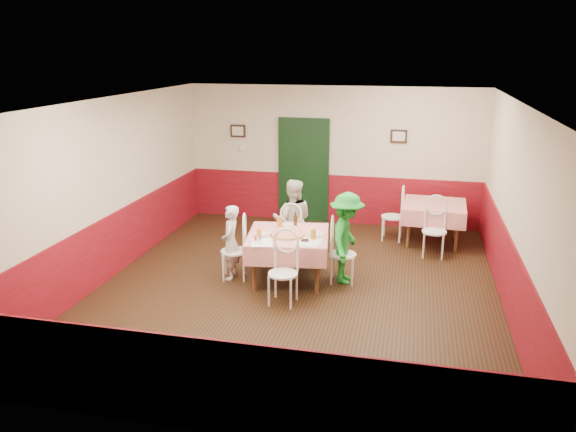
% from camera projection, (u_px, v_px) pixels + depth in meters
% --- Properties ---
extents(floor, '(7.00, 7.00, 0.00)m').
position_uv_depth(floor, '(297.00, 287.00, 8.57)').
color(floor, black).
rests_on(floor, ground).
extents(ceiling, '(7.00, 7.00, 0.00)m').
position_uv_depth(ceiling, '(298.00, 101.00, 7.77)').
color(ceiling, white).
rests_on(ceiling, back_wall).
extents(back_wall, '(6.00, 0.10, 2.80)m').
position_uv_depth(back_wall, '(333.00, 156.00, 11.44)').
color(back_wall, beige).
rests_on(back_wall, ground).
extents(front_wall, '(6.00, 0.10, 2.80)m').
position_uv_depth(front_wall, '(216.00, 300.00, 4.90)').
color(front_wall, beige).
rests_on(front_wall, ground).
extents(left_wall, '(0.10, 7.00, 2.80)m').
position_uv_depth(left_wall, '(111.00, 188.00, 8.81)').
color(left_wall, beige).
rests_on(left_wall, ground).
extents(right_wall, '(0.10, 7.00, 2.80)m').
position_uv_depth(right_wall, '(516.00, 212.00, 7.54)').
color(right_wall, beige).
rests_on(right_wall, ground).
extents(wainscot_back, '(6.00, 0.03, 1.00)m').
position_uv_depth(wainscot_back, '(332.00, 199.00, 11.68)').
color(wainscot_back, maroon).
rests_on(wainscot_back, ground).
extents(wainscot_front, '(6.00, 0.03, 1.00)m').
position_uv_depth(wainscot_front, '(220.00, 388.00, 5.17)').
color(wainscot_front, maroon).
rests_on(wainscot_front, ground).
extents(wainscot_left, '(0.03, 7.00, 1.00)m').
position_uv_depth(wainscot_left, '(117.00, 242.00, 9.06)').
color(wainscot_left, maroon).
rests_on(wainscot_left, ground).
extents(wainscot_right, '(0.03, 7.00, 1.00)m').
position_uv_depth(wainscot_right, '(507.00, 274.00, 7.80)').
color(wainscot_right, maroon).
rests_on(wainscot_right, ground).
extents(door, '(0.96, 0.06, 2.10)m').
position_uv_depth(door, '(303.00, 172.00, 11.62)').
color(door, black).
rests_on(door, ground).
extents(picture_left, '(0.32, 0.03, 0.26)m').
position_uv_depth(picture_left, '(238.00, 131.00, 11.69)').
color(picture_left, black).
rests_on(picture_left, back_wall).
extents(picture_right, '(0.32, 0.03, 0.26)m').
position_uv_depth(picture_right, '(399.00, 136.00, 10.99)').
color(picture_right, black).
rests_on(picture_right, back_wall).
extents(thermostat, '(0.10, 0.03, 0.10)m').
position_uv_depth(thermostat, '(243.00, 148.00, 11.77)').
color(thermostat, white).
rests_on(thermostat, back_wall).
extents(main_table, '(1.38, 1.38, 0.77)m').
position_uv_depth(main_table, '(288.00, 257.00, 8.75)').
color(main_table, red).
rests_on(main_table, ground).
extents(second_table, '(1.17, 1.17, 0.77)m').
position_uv_depth(second_table, '(433.00, 223.00, 10.46)').
color(second_table, red).
rests_on(second_table, ground).
extents(chair_left, '(0.50, 0.50, 0.90)m').
position_uv_depth(chair_left, '(234.00, 251.00, 8.80)').
color(chair_left, white).
rests_on(chair_left, ground).
extents(chair_right, '(0.45, 0.45, 0.90)m').
position_uv_depth(chair_right, '(343.00, 254.00, 8.66)').
color(chair_right, white).
rests_on(chair_right, ground).
extents(chair_far, '(0.46, 0.46, 0.90)m').
position_uv_depth(chair_far, '(292.00, 235.00, 9.54)').
color(chair_far, white).
rests_on(chair_far, ground).
extents(chair_near, '(0.44, 0.44, 0.90)m').
position_uv_depth(chair_near, '(283.00, 274.00, 7.92)').
color(chair_near, white).
rests_on(chair_near, ground).
extents(chair_second_a, '(0.44, 0.44, 0.90)m').
position_uv_depth(chair_second_a, '(392.00, 217.00, 10.59)').
color(chair_second_a, white).
rests_on(chair_second_a, ground).
extents(chair_second_b, '(0.44, 0.44, 0.90)m').
position_uv_depth(chair_second_b, '(434.00, 232.00, 9.73)').
color(chair_second_b, white).
rests_on(chair_second_b, ground).
extents(pizza, '(0.56, 0.56, 0.03)m').
position_uv_depth(pizza, '(287.00, 234.00, 8.57)').
color(pizza, '#B74723').
rests_on(pizza, main_table).
extents(plate_left, '(0.28, 0.28, 0.01)m').
position_uv_depth(plate_left, '(262.00, 233.00, 8.65)').
color(plate_left, white).
rests_on(plate_left, main_table).
extents(plate_right, '(0.28, 0.28, 0.01)m').
position_uv_depth(plate_right, '(317.00, 234.00, 8.62)').
color(plate_right, white).
rests_on(plate_right, main_table).
extents(plate_far, '(0.28, 0.28, 0.01)m').
position_uv_depth(plate_far, '(290.00, 225.00, 9.07)').
color(plate_far, white).
rests_on(plate_far, main_table).
extents(glass_a, '(0.08, 0.08, 0.13)m').
position_uv_depth(glass_a, '(259.00, 234.00, 8.45)').
color(glass_a, '#BF7219').
rests_on(glass_a, main_table).
extents(glass_b, '(0.09, 0.09, 0.15)m').
position_uv_depth(glass_b, '(313.00, 235.00, 8.39)').
color(glass_b, '#BF7219').
rests_on(glass_b, main_table).
extents(glass_c, '(0.09, 0.09, 0.15)m').
position_uv_depth(glass_c, '(280.00, 222.00, 9.00)').
color(glass_c, '#BF7219').
rests_on(glass_c, main_table).
extents(beer_bottle, '(0.07, 0.07, 0.22)m').
position_uv_depth(beer_bottle, '(295.00, 220.00, 8.99)').
color(beer_bottle, '#381C0A').
rests_on(beer_bottle, main_table).
extents(shaker_a, '(0.04, 0.04, 0.09)m').
position_uv_depth(shaker_a, '(258.00, 239.00, 8.29)').
color(shaker_a, silver).
rests_on(shaker_a, main_table).
extents(shaker_b, '(0.04, 0.04, 0.09)m').
position_uv_depth(shaker_b, '(260.00, 240.00, 8.22)').
color(shaker_b, silver).
rests_on(shaker_b, main_table).
extents(shaker_c, '(0.04, 0.04, 0.09)m').
position_uv_depth(shaker_c, '(255.00, 238.00, 8.33)').
color(shaker_c, '#B23319').
rests_on(shaker_c, main_table).
extents(menu_left, '(0.40, 0.47, 0.00)m').
position_uv_depth(menu_left, '(262.00, 242.00, 8.27)').
color(menu_left, white).
rests_on(menu_left, main_table).
extents(menu_right, '(0.33, 0.42, 0.00)m').
position_uv_depth(menu_right, '(310.00, 242.00, 8.28)').
color(menu_right, white).
rests_on(menu_right, main_table).
extents(wallet, '(0.12, 0.10, 0.02)m').
position_uv_depth(wallet, '(305.00, 240.00, 8.33)').
color(wallet, black).
rests_on(wallet, main_table).
extents(diner_left, '(0.34, 0.47, 1.19)m').
position_uv_depth(diner_left, '(231.00, 242.00, 8.76)').
color(diner_left, gray).
rests_on(diner_left, ground).
extents(diner_far, '(0.76, 0.63, 1.41)m').
position_uv_depth(diner_far, '(292.00, 220.00, 9.52)').
color(diner_far, gray).
rests_on(diner_far, ground).
extents(diner_right, '(0.58, 0.95, 1.43)m').
position_uv_depth(diner_right, '(347.00, 238.00, 8.58)').
color(diner_right, gray).
rests_on(diner_right, ground).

